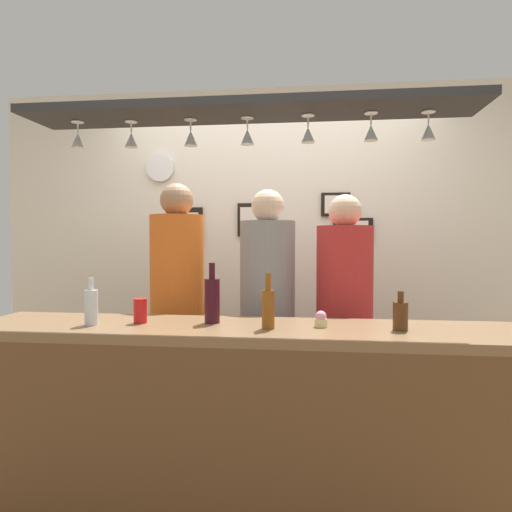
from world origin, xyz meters
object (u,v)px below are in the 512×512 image
(wall_clock, at_px, (160,168))
(person_left_orange_shirt, at_px, (177,294))
(bottle_beer_amber_tall, at_px, (268,307))
(picture_frame_upper_small, at_px, (336,204))
(cupcake, at_px, (321,320))
(picture_frame_lower_pair, at_px, (353,230))
(person_middle_grey_shirt, at_px, (268,300))
(bottle_wine_dark_red, at_px, (212,299))
(person_right_red_shirt, at_px, (344,305))
(picture_frame_caricature, at_px, (187,229))
(picture_frame_crest, at_px, (249,220))
(bottle_beer_brown_stubby, at_px, (400,315))
(bottle_soda_clear, at_px, (91,306))
(drink_can, at_px, (140,311))

(wall_clock, bearing_deg, person_left_orange_shirt, -64.35)
(bottle_beer_amber_tall, height_order, picture_frame_upper_small, picture_frame_upper_small)
(cupcake, xyz_separation_m, picture_frame_lower_pair, (0.26, 1.39, 0.45))
(person_middle_grey_shirt, relative_size, bottle_wine_dark_red, 5.76)
(person_right_red_shirt, height_order, picture_frame_caricature, person_right_red_shirt)
(picture_frame_crest, bearing_deg, person_middle_grey_shirt, -73.70)
(picture_frame_caricature, relative_size, wall_clock, 1.55)
(bottle_wine_dark_red, height_order, picture_frame_caricature, picture_frame_caricature)
(person_middle_grey_shirt, xyz_separation_m, bottle_beer_brown_stubby, (0.68, -0.67, 0.03))
(picture_frame_upper_small, bearing_deg, wall_clock, -179.74)
(person_middle_grey_shirt, height_order, bottle_soda_clear, person_middle_grey_shirt)
(picture_frame_lower_pair, bearing_deg, person_middle_grey_shirt, -127.50)
(bottle_soda_clear, bearing_deg, picture_frame_caricature, 87.40)
(bottle_beer_amber_tall, distance_m, picture_frame_upper_small, 1.62)
(person_middle_grey_shirt, distance_m, wall_clock, 1.53)
(bottle_soda_clear, relative_size, picture_frame_crest, 0.88)
(bottle_beer_brown_stubby, bearing_deg, drink_can, 178.53)
(wall_clock, bearing_deg, picture_frame_caricature, 1.69)
(person_middle_grey_shirt, height_order, cupcake, person_middle_grey_shirt)
(bottle_beer_brown_stubby, relative_size, drink_can, 1.48)
(bottle_soda_clear, bearing_deg, wall_clock, 95.64)
(bottle_wine_dark_red, distance_m, bottle_beer_brown_stubby, 0.90)
(cupcake, bearing_deg, drink_can, 180.00)
(bottle_soda_clear, distance_m, picture_frame_caricature, 1.53)
(person_middle_grey_shirt, relative_size, picture_frame_caricature, 5.09)
(person_right_red_shirt, distance_m, bottle_beer_brown_stubby, 0.70)
(person_middle_grey_shirt, height_order, picture_frame_caricature, person_middle_grey_shirt)
(bottle_soda_clear, distance_m, drink_can, 0.23)
(bottle_soda_clear, bearing_deg, picture_frame_upper_small, 49.88)
(person_left_orange_shirt, xyz_separation_m, cupcake, (0.89, -0.63, -0.03))
(bottle_wine_dark_red, relative_size, cupcake, 3.85)
(person_right_red_shirt, distance_m, bottle_soda_clear, 1.45)
(bottle_wine_dark_red, xyz_separation_m, picture_frame_caricature, (-0.50, 1.34, 0.38))
(bottle_wine_dark_red, relative_size, picture_frame_upper_small, 1.36)
(drink_can, relative_size, picture_frame_crest, 0.47)
(bottle_wine_dark_red, height_order, picture_frame_upper_small, picture_frame_upper_small)
(person_left_orange_shirt, xyz_separation_m, picture_frame_lower_pair, (1.16, 0.76, 0.42))
(person_left_orange_shirt, distance_m, bottle_wine_dark_red, 0.69)
(person_middle_grey_shirt, height_order, picture_frame_upper_small, picture_frame_upper_small)
(wall_clock, bearing_deg, bottle_wine_dark_red, -61.88)
(picture_frame_lower_pair, height_order, picture_frame_upper_small, picture_frame_upper_small)
(cupcake, bearing_deg, picture_frame_upper_small, 84.52)
(person_left_orange_shirt, bearing_deg, wall_clock, 115.65)
(person_left_orange_shirt, relative_size, person_middle_grey_shirt, 1.03)
(person_left_orange_shirt, xyz_separation_m, bottle_beer_brown_stubby, (1.25, -0.67, 0.00))
(bottle_wine_dark_red, relative_size, wall_clock, 1.36)
(bottle_soda_clear, bearing_deg, picture_frame_crest, 68.83)
(person_middle_grey_shirt, xyz_separation_m, bottle_soda_clear, (-0.79, -0.72, 0.05))
(bottle_wine_dark_red, height_order, bottle_beer_brown_stubby, bottle_wine_dark_red)
(bottle_beer_brown_stubby, bearing_deg, bottle_soda_clear, -178.09)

